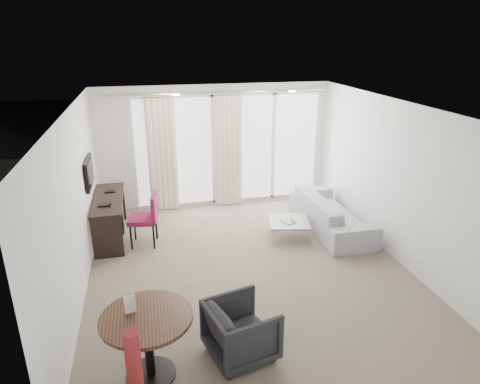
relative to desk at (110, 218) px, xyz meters
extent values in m
cube|color=#6C6252|center=(2.22, -1.64, -0.39)|extent=(5.00, 6.00, 0.00)
cube|color=white|center=(2.22, -1.64, 2.21)|extent=(5.00, 6.00, 0.00)
cube|color=silver|center=(-0.28, -1.64, 0.91)|extent=(0.00, 6.00, 2.60)
cube|color=silver|center=(4.72, -1.64, 0.91)|extent=(0.00, 6.00, 2.60)
cube|color=silver|center=(2.22, -4.64, 0.91)|extent=(5.00, 0.00, 2.60)
cylinder|color=#FFE0B2|center=(1.32, -0.04, 2.20)|extent=(0.12, 0.12, 0.02)
cylinder|color=#FFE0B2|center=(3.42, -0.04, 2.20)|extent=(0.12, 0.12, 0.02)
cylinder|color=maroon|center=(0.48, -4.36, 0.18)|extent=(0.23, 0.23, 1.15)
imported|color=black|center=(1.66, -3.55, -0.05)|extent=(0.91, 0.89, 0.68)
imported|color=#99989E|center=(4.14, -0.53, -0.06)|extent=(0.89, 2.29, 0.67)
cube|color=#4D4D50|center=(2.52, 2.86, -0.45)|extent=(5.60, 3.00, 0.12)
camera|label=1|loc=(0.73, -7.54, 3.20)|focal=32.00mm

